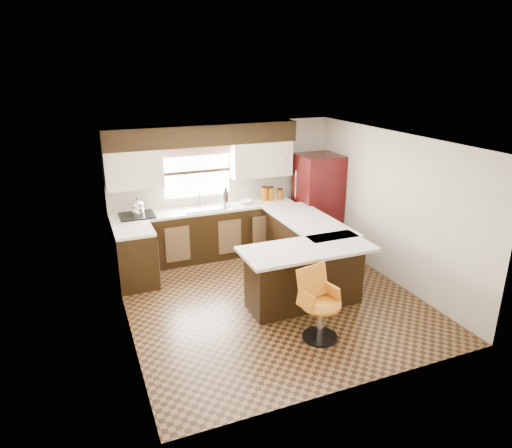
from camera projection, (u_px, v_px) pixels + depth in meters
name	position (u px, v px, depth m)	size (l,w,h in m)	color
floor	(271.00, 298.00, 6.95)	(4.40, 4.40, 0.00)	#49301A
ceiling	(273.00, 140.00, 6.16)	(4.40, 4.40, 0.00)	silver
wall_back	(224.00, 188.00, 8.48)	(4.40, 4.40, 0.00)	beige
wall_front	(359.00, 290.00, 4.63)	(4.40, 4.40, 0.00)	beige
wall_left	(121.00, 244.00, 5.81)	(4.40, 4.40, 0.00)	beige
wall_right	(391.00, 208.00, 7.30)	(4.40, 4.40, 0.00)	beige
base_cab_back	(206.00, 234.00, 8.31)	(3.30, 0.60, 0.90)	black
base_cab_left	(136.00, 258.00, 7.26)	(0.60, 0.70, 0.90)	black
counter_back	(205.00, 209.00, 8.15)	(3.30, 0.60, 0.04)	silver
counter_left	(133.00, 230.00, 7.10)	(0.60, 0.70, 0.04)	silver
soffit	(203.00, 135.00, 7.84)	(3.40, 0.35, 0.36)	black
upper_cab_left	(133.00, 169.00, 7.58)	(0.94, 0.35, 0.64)	beige
upper_cab_right	(261.00, 159.00, 8.39)	(1.14, 0.35, 0.64)	beige
window_pane	(197.00, 172.00, 8.17)	(1.20, 0.02, 0.90)	white
valance	(197.00, 150.00, 8.00)	(1.30, 0.06, 0.18)	#D19B93
sink	(203.00, 208.00, 8.10)	(0.75, 0.45, 0.03)	#B2B2B7
dishwasher	(263.00, 233.00, 8.42)	(0.58, 0.03, 0.78)	black
cooktop	(137.00, 215.00, 7.69)	(0.58, 0.50, 0.03)	black
peninsula_long	(305.00, 248.00, 7.67)	(0.60, 1.95, 0.90)	black
peninsula_return	(304.00, 277.00, 6.63)	(1.65, 0.60, 0.90)	black
counter_pen_long	(308.00, 221.00, 7.53)	(0.84, 1.95, 0.04)	silver
counter_pen_return	(307.00, 249.00, 6.39)	(1.89, 0.84, 0.04)	silver
refrigerator	(317.00, 201.00, 8.70)	(0.77, 0.74, 1.79)	#3C090B
bar_chair	(321.00, 306.00, 5.79)	(0.50, 0.50, 0.94)	orange
kettle	(137.00, 206.00, 7.65)	(0.22, 0.22, 0.30)	silver
percolator	(226.00, 198.00, 8.23)	(0.15, 0.15, 0.29)	silver
mixing_bowl	(245.00, 202.00, 8.40)	(0.25, 0.25, 0.06)	white
canister_large	(264.00, 194.00, 8.53)	(0.12, 0.12, 0.25)	#984C0A
canister_med	(270.00, 194.00, 8.58)	(0.13, 0.13, 0.23)	#984C0A
canister_small	(280.00, 194.00, 8.66)	(0.12, 0.12, 0.17)	#984C0A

